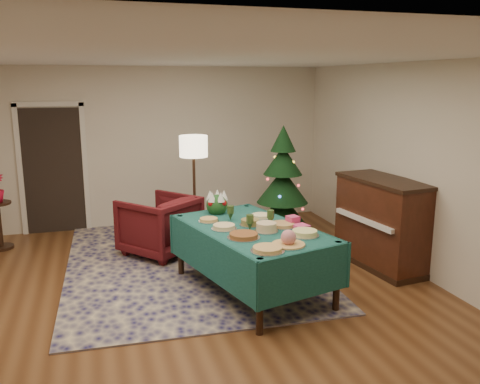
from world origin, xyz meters
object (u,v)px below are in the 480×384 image
object	(u,v)px
buffet_table	(252,241)
christmas_tree	(282,188)
piano	(382,224)
gift_box	(293,220)
armchair	(159,223)
floor_lamp	(194,153)

from	to	relation	value
buffet_table	christmas_tree	xyz separation A→B (m)	(1.11, 1.90, 0.17)
buffet_table	piano	bearing A→B (deg)	9.85
piano	buffet_table	bearing A→B (deg)	-170.15
piano	gift_box	bearing A→B (deg)	-166.14
armchair	gift_box	bearing A→B (deg)	89.53
armchair	piano	size ratio (longest dim) A/B	0.65
floor_lamp	buffet_table	bearing A→B (deg)	-79.95
buffet_table	piano	world-z (taller)	piano
buffet_table	armchair	world-z (taller)	armchair
armchair	floor_lamp	size ratio (longest dim) A/B	0.56
floor_lamp	armchair	bearing A→B (deg)	-165.79
buffet_table	christmas_tree	bearing A→B (deg)	59.71
gift_box	floor_lamp	world-z (taller)	floor_lamp
buffet_table	floor_lamp	distance (m)	1.99
floor_lamp	piano	bearing A→B (deg)	-32.93
buffet_table	piano	size ratio (longest dim) A/B	1.56
buffet_table	christmas_tree	distance (m)	2.20
christmas_tree	piano	xyz separation A→B (m)	(0.83, -1.56, -0.22)
armchair	buffet_table	bearing A→B (deg)	77.99
armchair	floor_lamp	xyz separation A→B (m)	(0.55, 0.14, 0.96)
floor_lamp	christmas_tree	bearing A→B (deg)	3.93
gift_box	piano	world-z (taller)	piano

